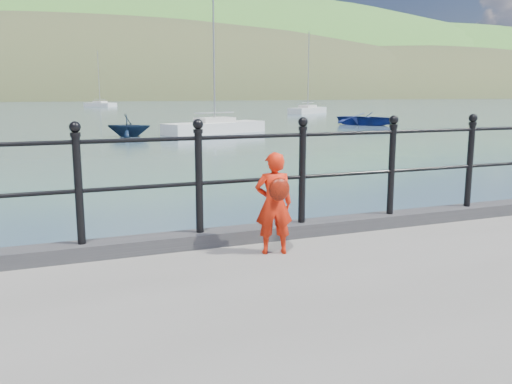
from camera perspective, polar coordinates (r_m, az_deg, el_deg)
name	(u,v)px	position (r m, az deg, el deg)	size (l,w,h in m)	color
ground	(248,320)	(6.49, -0.84, -13.29)	(600.00, 600.00, 0.00)	#2D4251
kerb	(253,234)	(6.00, -0.36, -4.40)	(60.00, 0.30, 0.15)	#28282B
railing	(253,166)	(5.85, -0.37, 2.71)	(18.11, 0.11, 1.20)	black
far_shore	(138,149)	(249.56, -12.27, 4.48)	(830.00, 200.00, 156.00)	#333A21
child	(274,203)	(5.42, 1.91, -1.13)	(0.43, 0.35, 1.03)	red
launch_blue	(367,119)	(44.29, 11.62, 7.57)	(3.50, 4.90, 1.01)	navy
launch_navy	(129,125)	(32.95, -13.24, 6.84)	(2.17, 2.51, 1.32)	black
sailboat_far	(308,111)	(67.39, 5.46, 8.53)	(6.73, 5.72, 9.89)	silver
sailboat_near	(215,128)	(34.90, -4.36, 6.74)	(7.17, 4.21, 9.44)	silver
sailboat_deep	(100,105)	(100.79, -16.09, 8.82)	(5.30, 6.69, 9.79)	silver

